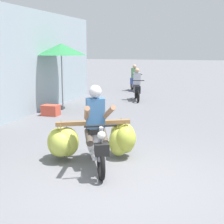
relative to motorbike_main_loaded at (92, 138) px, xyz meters
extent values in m
plane|color=slate|center=(0.88, -1.00, -0.46)|extent=(120.00, 120.00, 0.00)
torus|color=black|center=(0.51, -0.89, -0.18)|extent=(0.33, 0.53, 0.56)
torus|color=black|center=(-0.05, 0.17, -0.18)|extent=(0.33, 0.53, 0.56)
cube|color=silver|center=(0.28, -0.45, -0.14)|extent=(0.47, 0.61, 0.08)
cube|color=silver|center=(0.09, -0.09, 0.04)|extent=(0.54, 0.70, 0.36)
cube|color=black|center=(0.13, -0.16, 0.26)|extent=(0.51, 0.65, 0.10)
cylinder|color=gray|center=(0.48, -0.84, 0.16)|extent=(0.19, 0.28, 0.69)
cylinder|color=black|center=(0.50, -0.87, 0.50)|extent=(0.52, 0.29, 0.04)
sphere|color=silver|center=(0.54, -0.94, 0.36)|extent=(0.14, 0.14, 0.14)
cube|color=black|center=(0.55, -0.98, 0.12)|extent=(0.29, 0.25, 0.20)
cube|color=silver|center=(0.51, -0.89, 0.12)|extent=(0.22, 0.29, 0.04)
cube|color=olive|center=(0.02, 0.04, 0.32)|extent=(1.38, 0.78, 0.08)
cube|color=olive|center=(-0.06, 0.20, 0.29)|extent=(1.24, 0.69, 0.06)
ellipsoid|color=#BFCA4F|center=(-0.52, -0.33, -0.08)|extent=(0.51, 0.48, 0.49)
cylinder|color=#998459|center=(-0.52, -0.33, 0.23)|extent=(0.02, 0.02, 0.19)
ellipsoid|color=#BBC54B|center=(-0.46, -0.19, -0.06)|extent=(0.57, 0.54, 0.59)
cylinder|color=#998459|center=(-0.46, -0.19, 0.27)|extent=(0.02, 0.02, 0.12)
ellipsoid|color=#B4BE44|center=(-0.64, -0.19, -0.08)|extent=(0.56, 0.54, 0.60)
cylinder|color=#998459|center=(-0.64, -0.19, 0.26)|extent=(0.02, 0.02, 0.14)
ellipsoid|color=#BBC54A|center=(0.49, 0.30, -0.11)|extent=(0.57, 0.56, 0.59)
cylinder|color=#998459|center=(0.49, 0.30, 0.24)|extent=(0.02, 0.02, 0.17)
ellipsoid|color=#B0BA40|center=(0.64, 0.27, -0.02)|extent=(0.58, 0.57, 0.51)
cylinder|color=#998459|center=(0.64, 0.27, 0.27)|extent=(0.02, 0.02, 0.12)
ellipsoid|color=#BBC54A|center=(0.60, 0.45, -0.07)|extent=(0.47, 0.45, 0.63)
cylinder|color=#998459|center=(0.60, 0.45, 0.27)|extent=(0.02, 0.02, 0.11)
ellipsoid|color=#B4BE44|center=(0.45, 0.58, 0.00)|extent=(0.58, 0.56, 0.47)
cylinder|color=#998459|center=(0.45, 0.58, 0.27)|extent=(0.02, 0.02, 0.12)
ellipsoid|color=#B8C248|center=(-0.66, 0.00, -0.11)|extent=(0.62, 0.61, 0.58)
cylinder|color=#998459|center=(-0.66, 0.00, 0.24)|extent=(0.02, 0.02, 0.18)
cube|color=#386699|center=(0.19, -0.27, 0.59)|extent=(0.40, 0.35, 0.56)
sphere|color=silver|center=(0.19, -0.29, 1.00)|extent=(0.24, 0.24, 0.24)
cylinder|color=#9E7051|center=(0.51, -0.48, 0.65)|extent=(0.45, 0.66, 0.39)
cylinder|color=#9E7051|center=(0.17, -0.66, 0.65)|extent=(0.37, 0.70, 0.39)
cylinder|color=#4C4238|center=(0.36, -0.31, 0.16)|extent=(0.32, 0.45, 0.27)
cylinder|color=#4C4238|center=(0.12, -0.44, 0.16)|extent=(0.32, 0.45, 0.27)
torus|color=black|center=(-0.69, 7.33, -0.20)|extent=(0.24, 0.52, 0.52)
torus|color=black|center=(-1.03, 8.37, -0.20)|extent=(0.24, 0.52, 0.52)
cube|color=black|center=(-0.89, 7.94, 0.04)|extent=(0.51, 0.93, 0.32)
cylinder|color=black|center=(-0.70, 7.37, 0.46)|extent=(0.49, 0.19, 0.04)
cube|color=#B2B7C6|center=(-0.90, 7.96, 0.49)|extent=(0.35, 0.28, 0.52)
sphere|color=tan|center=(-0.89, 7.94, 0.84)|extent=(0.20, 0.20, 0.20)
torus|color=black|center=(-1.42, 10.45, -0.20)|extent=(0.32, 0.50, 0.52)
torus|color=black|center=(-1.95, 11.42, -0.20)|extent=(0.32, 0.50, 0.52)
cube|color=navy|center=(-1.73, 11.02, 0.04)|extent=(0.64, 0.91, 0.32)
cylinder|color=black|center=(-1.45, 10.49, 0.46)|extent=(0.46, 0.27, 0.04)
cube|color=#4C7F51|center=(-1.74, 11.04, 0.49)|extent=(0.36, 0.32, 0.52)
sphere|color=tan|center=(-1.73, 11.02, 0.84)|extent=(0.20, 0.20, 0.20)
cube|color=#9EADB7|center=(-5.47, 5.41, 1.31)|extent=(3.70, 7.10, 3.55)
cylinder|color=#99999E|center=(-3.06, 5.04, 0.59)|extent=(0.05, 0.05, 2.10)
cone|color=#2D8447|center=(-3.06, 5.04, 1.75)|extent=(1.81, 1.81, 0.41)
cube|color=#CC4C38|center=(-2.94, 3.84, -0.28)|extent=(0.56, 0.40, 0.36)
camera|label=1|loc=(2.27, -5.93, 1.79)|focal=52.38mm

